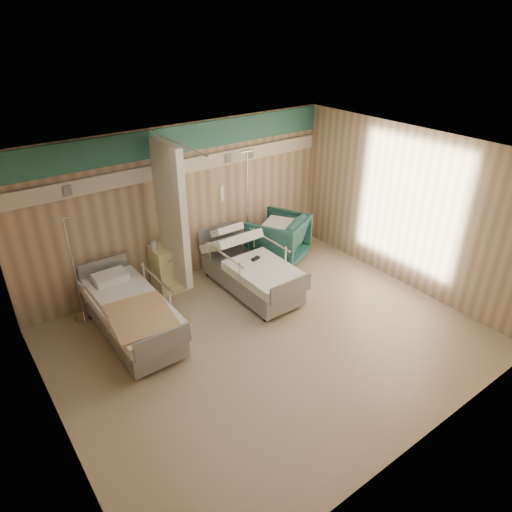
{
  "coord_description": "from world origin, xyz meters",
  "views": [
    {
      "loc": [
        -3.43,
        -4.31,
        4.41
      ],
      "look_at": [
        0.19,
        0.6,
        1.13
      ],
      "focal_mm": 32.0,
      "sensor_mm": 36.0,
      "label": 1
    }
  ],
  "objects_px": {
    "bedside_cabinet": "(168,268)",
    "iv_stand_right": "(248,240)",
    "iv_stand_left": "(81,299)",
    "visitor_armchair": "(278,239)",
    "bed_right": "(251,275)",
    "bed_left": "(133,319)"
  },
  "relations": [
    {
      "from": "bedside_cabinet",
      "to": "iv_stand_left",
      "type": "xyz_separation_m",
      "value": [
        -1.53,
        0.03,
        -0.06
      ]
    },
    {
      "from": "iv_stand_right",
      "to": "bed_left",
      "type": "bearing_deg",
      "value": -161.46
    },
    {
      "from": "bed_right",
      "to": "iv_stand_right",
      "type": "bearing_deg",
      "value": 57.37
    },
    {
      "from": "visitor_armchair",
      "to": "iv_stand_right",
      "type": "xyz_separation_m",
      "value": [
        -0.49,
        0.34,
        -0.02
      ]
    },
    {
      "from": "bedside_cabinet",
      "to": "iv_stand_left",
      "type": "bearing_deg",
      "value": 178.8
    },
    {
      "from": "iv_stand_right",
      "to": "iv_stand_left",
      "type": "distance_m",
      "value": 3.28
    },
    {
      "from": "bed_right",
      "to": "bedside_cabinet",
      "type": "distance_m",
      "value": 1.46
    },
    {
      "from": "bed_right",
      "to": "bed_left",
      "type": "height_order",
      "value": "same"
    },
    {
      "from": "iv_stand_left",
      "to": "iv_stand_right",
      "type": "bearing_deg",
      "value": 0.14
    },
    {
      "from": "bedside_cabinet",
      "to": "iv_stand_right",
      "type": "relative_size",
      "value": 0.38
    },
    {
      "from": "bed_right",
      "to": "visitor_armchair",
      "type": "relative_size",
      "value": 2.09
    },
    {
      "from": "bedside_cabinet",
      "to": "iv_stand_left",
      "type": "relative_size",
      "value": 0.48
    },
    {
      "from": "bed_left",
      "to": "iv_stand_right",
      "type": "bearing_deg",
      "value": 18.54
    },
    {
      "from": "bed_right",
      "to": "bedside_cabinet",
      "type": "xyz_separation_m",
      "value": [
        -1.15,
        0.9,
        0.11
      ]
    },
    {
      "from": "bed_left",
      "to": "iv_stand_right",
      "type": "height_order",
      "value": "iv_stand_right"
    },
    {
      "from": "bed_right",
      "to": "bedside_cabinet",
      "type": "bearing_deg",
      "value": 141.95
    },
    {
      "from": "bedside_cabinet",
      "to": "iv_stand_right",
      "type": "height_order",
      "value": "iv_stand_right"
    },
    {
      "from": "bed_right",
      "to": "iv_stand_right",
      "type": "xyz_separation_m",
      "value": [
        0.6,
        0.94,
        0.14
      ]
    },
    {
      "from": "bedside_cabinet",
      "to": "visitor_armchair",
      "type": "distance_m",
      "value": 2.26
    },
    {
      "from": "visitor_armchair",
      "to": "iv_stand_right",
      "type": "distance_m",
      "value": 0.6
    },
    {
      "from": "iv_stand_right",
      "to": "iv_stand_left",
      "type": "bearing_deg",
      "value": -179.86
    },
    {
      "from": "visitor_armchair",
      "to": "iv_stand_left",
      "type": "bearing_deg",
      "value": -31.5
    }
  ]
}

